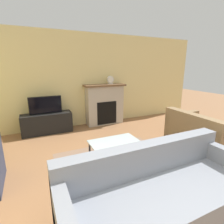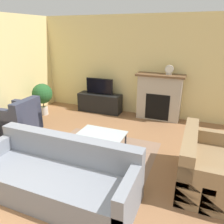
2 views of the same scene
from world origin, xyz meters
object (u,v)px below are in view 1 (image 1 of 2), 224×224
(couch_sectional, at_px, (160,195))
(couch_loveseat, at_px, (202,135))
(mantel_clock, at_px, (110,80))
(tv, at_px, (45,105))
(coffee_table, at_px, (116,144))

(couch_sectional, distance_m, couch_loveseat, 2.31)
(couch_sectional, height_order, mantel_clock, mantel_clock)
(mantel_clock, bearing_deg, couch_sectional, -105.37)
(mantel_clock, bearing_deg, tv, -177.06)
(tv, distance_m, mantel_clock, 2.01)
(mantel_clock, bearing_deg, couch_loveseat, -66.66)
(couch_loveseat, relative_size, coffee_table, 1.51)
(couch_loveseat, xyz_separation_m, coffee_table, (-1.98, 0.26, 0.07))
(mantel_clock, bearing_deg, coffee_table, -112.10)
(tv, distance_m, couch_sectional, 3.61)
(tv, height_order, mantel_clock, mantel_clock)
(couch_sectional, relative_size, coffee_table, 2.56)
(tv, relative_size, couch_loveseat, 0.59)
(tv, bearing_deg, couch_loveseat, -38.59)
(couch_loveseat, bearing_deg, mantel_clock, 23.34)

